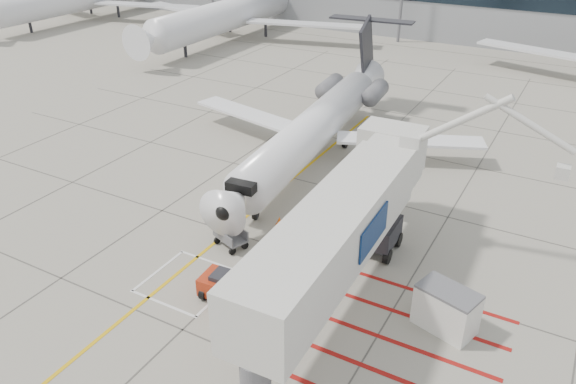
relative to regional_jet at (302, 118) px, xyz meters
The scene contains 8 objects.
ground_plane 14.15m from the regional_jet, 77.48° to the right, with size 260.00×260.00×0.00m, color gray.
regional_jet is the anchor object (origin of this frame).
jet_bridge 15.50m from the regional_jet, 57.14° to the right, with size 9.43×19.90×7.96m, color silver, non-canonical shape.
pushback_tug 15.05m from the regional_jet, 76.65° to the right, with size 2.50×1.57×1.46m, color #AD2B10, non-canonical shape.
baggage_cart 11.02m from the regional_jet, 84.45° to the right, with size 1.86×1.17×1.17m, color #535358, non-canonical shape.
ground_power_unit 17.71m from the regional_jet, 39.90° to the right, with size 2.69×1.57×2.13m, color silver, non-canonical shape.
cone_nose 8.27m from the regional_jet, 72.49° to the right, with size 0.36×0.36×0.50m, color #FF630D.
cone_side 9.90m from the regional_jet, 71.20° to the right, with size 0.38×0.38×0.52m, color #FE5E0D.
Camera 1 is at (13.84, -18.84, 17.86)m, focal length 35.00 mm.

